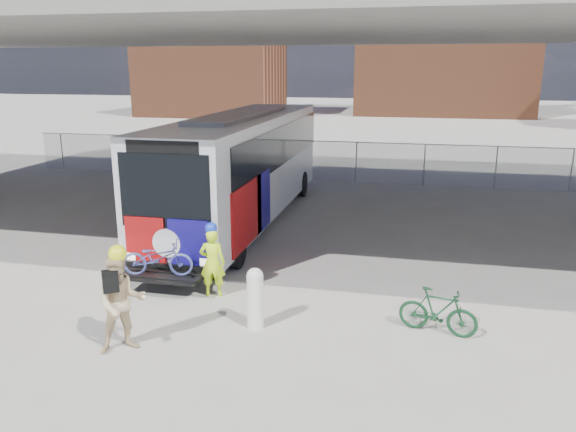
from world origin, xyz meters
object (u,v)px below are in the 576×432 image
(cyclist_hivis, at_px, (212,261))
(bike_parked, at_px, (438,311))
(bollard, at_px, (255,296))
(cyclist_tan, at_px, (121,302))
(bus, at_px, (243,160))

(cyclist_hivis, distance_m, bike_parked, 5.05)
(bollard, relative_size, cyclist_tan, 0.62)
(bike_parked, bearing_deg, bollard, 111.94)
(bus, distance_m, bike_parked, 9.59)
(bus, bearing_deg, cyclist_hivis, -79.05)
(bollard, distance_m, cyclist_tan, 2.58)
(bollard, bearing_deg, bus, 108.86)
(bus, height_order, bollard, bus)
(bus, relative_size, bike_parked, 8.37)
(cyclist_hivis, height_order, cyclist_tan, cyclist_tan)
(bus, height_order, cyclist_tan, bus)
(bus, height_order, bike_parked, bus)
(cyclist_hivis, distance_m, cyclist_tan, 2.89)
(bollard, height_order, cyclist_tan, cyclist_tan)
(bus, xyz_separation_m, cyclist_tan, (0.50, -9.13, -1.14))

